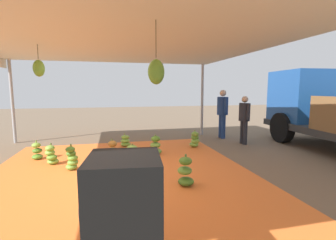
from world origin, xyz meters
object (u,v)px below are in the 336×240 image
banana_bunch_7 (72,159)px  banana_bunch_9 (132,156)px  banana_bunch_1 (37,152)px  banana_bunch_3 (51,156)px  banana_bunch_8 (156,146)px  banana_bunch_2 (185,172)px  worker_2 (244,116)px  banana_bunch_5 (195,140)px  worker_0 (222,110)px  banana_bunch_4 (112,152)px  banana_bunch_6 (125,141)px

banana_bunch_7 → banana_bunch_9: bearing=89.6°
banana_bunch_1 → banana_bunch_9: banana_bunch_9 is taller
banana_bunch_3 → banana_bunch_8: size_ratio=0.95×
banana_bunch_2 → worker_2: 4.14m
banana_bunch_5 → worker_0: bearing=128.4°
banana_bunch_7 → banana_bunch_9: size_ratio=1.13×
banana_bunch_1 → banana_bunch_4: size_ratio=0.85×
worker_0 → banana_bunch_7: bearing=-62.1°
banana_bunch_9 → banana_bunch_1: bearing=-115.2°
banana_bunch_2 → banana_bunch_3: bearing=-125.3°
worker_0 → banana_bunch_2: bearing=-33.8°
banana_bunch_7 → banana_bunch_9: (0.01, 1.32, -0.02)m
banana_bunch_4 → banana_bunch_8: 1.23m
banana_bunch_1 → banana_bunch_3: size_ratio=0.93×
banana_bunch_5 → banana_bunch_9: 2.46m
banana_bunch_4 → banana_bunch_8: banana_bunch_4 is taller
banana_bunch_2 → banana_bunch_3: (-1.92, -2.70, -0.03)m
banana_bunch_3 → banana_bunch_5: bearing=102.6°
worker_0 → worker_2: 1.10m
banana_bunch_2 → banana_bunch_4: size_ratio=1.03×
banana_bunch_4 → banana_bunch_7: bearing=-64.5°
banana_bunch_4 → banana_bunch_9: bearing=46.5°
banana_bunch_8 → banana_bunch_2: bearing=3.7°
banana_bunch_6 → worker_0: 3.68m
banana_bunch_5 → banana_bunch_8: size_ratio=0.97×
worker_2 → banana_bunch_7: bearing=-73.7°
banana_bunch_3 → worker_0: bearing=110.8°
banana_bunch_7 → banana_bunch_2: bearing=57.2°
banana_bunch_1 → banana_bunch_5: 4.35m
banana_bunch_3 → worker_2: worker_2 is taller
banana_bunch_3 → banana_bunch_6: banana_bunch_3 is taller
banana_bunch_5 → banana_bunch_6: size_ratio=1.26×
banana_bunch_2 → banana_bunch_9: (-1.39, -0.85, -0.02)m
banana_bunch_3 → worker_2: 5.72m
banana_bunch_1 → banana_bunch_7: 1.47m
banana_bunch_2 → banana_bunch_5: (-2.78, 1.18, -0.02)m
worker_0 → worker_2: (1.06, 0.25, -0.12)m
banana_bunch_3 → banana_bunch_7: bearing=45.7°
banana_bunch_9 → banana_bunch_5: bearing=124.5°
banana_bunch_1 → banana_bunch_6: 2.45m
banana_bunch_3 → banana_bunch_6: bearing=129.6°
banana_bunch_6 → banana_bunch_4: bearing=-14.2°
banana_bunch_1 → banana_bunch_3: (0.57, 0.46, 0.02)m
banana_bunch_3 → banana_bunch_4: bearing=86.0°
banana_bunch_3 → banana_bunch_4: size_ratio=0.92×
banana_bunch_7 → worker_0: 5.50m
banana_bunch_6 → banana_bunch_9: (2.02, 0.05, 0.06)m
banana_bunch_6 → banana_bunch_5: bearing=73.1°
banana_bunch_3 → banana_bunch_5: size_ratio=0.98×
banana_bunch_2 → banana_bunch_5: size_ratio=1.10×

